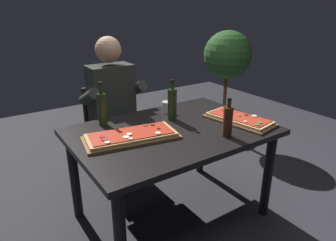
# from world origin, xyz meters

# --- Properties ---
(ground_plane) EXTENTS (6.40, 6.40, 0.00)m
(ground_plane) POSITION_xyz_m (0.00, 0.00, 0.00)
(ground_plane) COLOR #2D2D33
(dining_table) EXTENTS (1.40, 0.96, 0.74)m
(dining_table) POSITION_xyz_m (0.00, 0.00, 0.64)
(dining_table) COLOR black
(dining_table) RESTS_ON ground_plane
(pizza_rectangular_front) EXTENTS (0.66, 0.38, 0.05)m
(pizza_rectangular_front) POSITION_xyz_m (-0.32, 0.01, 0.76)
(pizza_rectangular_front) COLOR brown
(pizza_rectangular_front) RESTS_ON dining_table
(pizza_rectangular_left) EXTENTS (0.33, 0.56, 0.05)m
(pizza_rectangular_left) POSITION_xyz_m (0.51, -0.16, 0.76)
(pizza_rectangular_left) COLOR brown
(pizza_rectangular_left) RESTS_ON dining_table
(wine_bottle_dark) EXTENTS (0.06, 0.06, 0.32)m
(wine_bottle_dark) POSITION_xyz_m (-0.38, 0.35, 0.87)
(wine_bottle_dark) COLOR #233819
(wine_bottle_dark) RESTS_ON dining_table
(oil_bottle_amber) EXTENTS (0.06, 0.06, 0.27)m
(oil_bottle_amber) POSITION_xyz_m (0.24, -0.31, 0.85)
(oil_bottle_amber) COLOR #47230F
(oil_bottle_amber) RESTS_ON dining_table
(vinegar_bottle_green) EXTENTS (0.07, 0.07, 0.31)m
(vinegar_bottle_green) POSITION_xyz_m (0.11, 0.16, 0.87)
(vinegar_bottle_green) COLOR #233819
(vinegar_bottle_green) RESTS_ON dining_table
(tumbler_near_camera) EXTENTS (0.08, 0.08, 0.09)m
(tumbler_near_camera) POSITION_xyz_m (0.17, 0.32, 0.79)
(tumbler_near_camera) COLOR silver
(tumbler_near_camera) RESTS_ON dining_table
(diner_chair) EXTENTS (0.44, 0.44, 0.87)m
(diner_chair) POSITION_xyz_m (-0.12, 0.86, 0.49)
(diner_chair) COLOR black
(diner_chair) RESTS_ON ground_plane
(seated_diner) EXTENTS (0.53, 0.41, 1.33)m
(seated_diner) POSITION_xyz_m (-0.12, 0.74, 0.74)
(seated_diner) COLOR #23232D
(seated_diner) RESTS_ON ground_plane
(potted_plant_corner) EXTENTS (0.56, 0.56, 1.30)m
(potted_plant_corner) POSITION_xyz_m (1.41, 0.91, 0.89)
(potted_plant_corner) COLOR tan
(potted_plant_corner) RESTS_ON ground_plane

